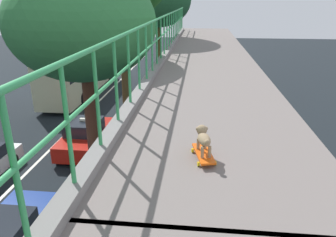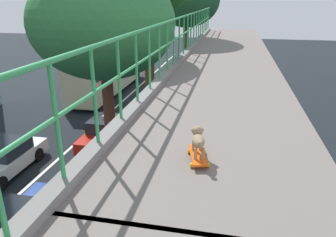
{
  "view_description": "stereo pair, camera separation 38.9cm",
  "coord_description": "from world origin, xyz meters",
  "px_view_note": "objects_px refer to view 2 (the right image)",
  "views": [
    {
      "loc": [
        0.9,
        -1.65,
        6.94
      ],
      "look_at": [
        0.5,
        2.26,
        5.45
      ],
      "focal_mm": 33.85,
      "sensor_mm": 36.0,
      "label": 1
    },
    {
      "loc": [
        1.28,
        -1.59,
        6.94
      ],
      "look_at": [
        0.5,
        2.26,
        5.45
      ],
      "focal_mm": 33.85,
      "sensor_mm": 36.0,
      "label": 2
    }
  ],
  "objects_px": {
    "city_bus": "(108,68)",
    "car_white_fourth": "(2,159)",
    "car_red_taxi_fifth": "(108,133)",
    "toy_skateboard": "(198,155)",
    "small_dog": "(198,139)",
    "car_blue_third": "(19,231)"
  },
  "relations": [
    {
      "from": "car_white_fourth",
      "to": "small_dog",
      "type": "height_order",
      "value": "small_dog"
    },
    {
      "from": "car_red_taxi_fifth",
      "to": "small_dog",
      "type": "xyz_separation_m",
      "value": [
        5.49,
        -10.29,
        4.78
      ]
    },
    {
      "from": "toy_skateboard",
      "to": "small_dog",
      "type": "height_order",
      "value": "small_dog"
    },
    {
      "from": "car_white_fourth",
      "to": "city_bus",
      "type": "bearing_deg",
      "value": 90.87
    },
    {
      "from": "city_bus",
      "to": "toy_skateboard",
      "type": "xyz_separation_m",
      "value": [
        9.14,
        -19.75,
        3.38
      ]
    },
    {
      "from": "car_red_taxi_fifth",
      "to": "toy_skateboard",
      "type": "xyz_separation_m",
      "value": [
        5.5,
        -10.31,
        4.58
      ]
    },
    {
      "from": "car_blue_third",
      "to": "car_white_fourth",
      "type": "xyz_separation_m",
      "value": [
        -3.54,
        3.84,
        -0.02
      ]
    },
    {
      "from": "car_white_fourth",
      "to": "toy_skateboard",
      "type": "bearing_deg",
      "value": -37.99
    },
    {
      "from": "car_blue_third",
      "to": "small_dog",
      "type": "relative_size",
      "value": 11.09
    },
    {
      "from": "small_dog",
      "to": "car_white_fourth",
      "type": "bearing_deg",
      "value": 142.08
    },
    {
      "from": "car_white_fourth",
      "to": "car_blue_third",
      "type": "bearing_deg",
      "value": -47.29
    },
    {
      "from": "car_blue_third",
      "to": "small_dog",
      "type": "height_order",
      "value": "small_dog"
    },
    {
      "from": "car_white_fourth",
      "to": "city_bus",
      "type": "height_order",
      "value": "city_bus"
    },
    {
      "from": "car_white_fourth",
      "to": "toy_skateboard",
      "type": "distance_m",
      "value": 12.27
    },
    {
      "from": "car_blue_third",
      "to": "toy_skateboard",
      "type": "height_order",
      "value": "toy_skateboard"
    },
    {
      "from": "car_red_taxi_fifth",
      "to": "toy_skateboard",
      "type": "height_order",
      "value": "toy_skateboard"
    },
    {
      "from": "car_blue_third",
      "to": "car_white_fourth",
      "type": "distance_m",
      "value": 5.22
    },
    {
      "from": "car_blue_third",
      "to": "small_dog",
      "type": "bearing_deg",
      "value": -30.1
    },
    {
      "from": "toy_skateboard",
      "to": "car_red_taxi_fifth",
      "type": "bearing_deg",
      "value": 118.08
    },
    {
      "from": "car_white_fourth",
      "to": "city_bus",
      "type": "relative_size",
      "value": 0.39
    },
    {
      "from": "car_blue_third",
      "to": "toy_skateboard",
      "type": "xyz_separation_m",
      "value": [
        5.4,
        -3.15,
        4.63
      ]
    },
    {
      "from": "city_bus",
      "to": "car_white_fourth",
      "type": "bearing_deg",
      "value": -89.13
    }
  ]
}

